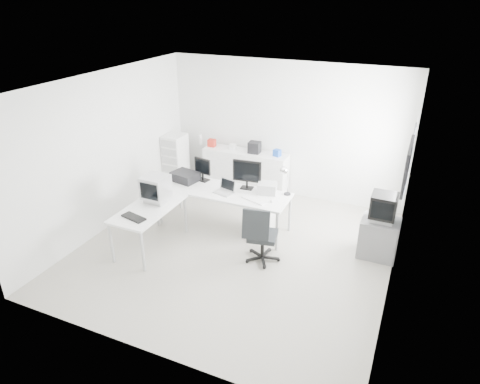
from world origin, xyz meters
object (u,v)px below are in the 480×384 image
at_px(main_desk, 224,209).
at_px(crt_monitor, 156,189).
at_px(lcd_monitor_small, 203,169).
at_px(office_chair, 263,233).
at_px(drawer_pedestal, 260,219).
at_px(crt_tv, 383,208).
at_px(side_desk, 150,227).
at_px(inkjet_printer, 185,177).
at_px(sideboard, 246,171).
at_px(tv_cabinet, 379,238).
at_px(laser_printer, 267,188).
at_px(filing_cabinet, 176,161).
at_px(lcd_monitor_large, 247,175).
at_px(laptop, 224,188).

xyz_separation_m(main_desk, crt_monitor, (-0.85, -0.85, 0.61)).
bearing_deg(lcd_monitor_small, office_chair, -19.38).
bearing_deg(drawer_pedestal, crt_tv, 3.47).
height_order(lcd_monitor_small, crt_monitor, crt_monitor).
distance_m(lcd_monitor_small, crt_tv, 3.28).
relative_size(side_desk, inkjet_printer, 2.95).
bearing_deg(main_desk, crt_tv, 3.63).
distance_m(crt_monitor, sideboard, 2.59).
distance_m(inkjet_printer, tv_cabinet, 3.62).
distance_m(main_desk, sideboard, 1.64).
xyz_separation_m(drawer_pedestal, laser_printer, (0.05, 0.17, 0.54)).
bearing_deg(tv_cabinet, filing_cabinet, 166.60).
distance_m(tv_cabinet, filing_cabinet, 4.63).
bearing_deg(sideboard, crt_monitor, -103.53).
xyz_separation_m(main_desk, lcd_monitor_large, (0.35, 0.25, 0.65)).
bearing_deg(crt_tv, tv_cabinet, 0.00).
relative_size(drawer_pedestal, crt_monitor, 1.29).
bearing_deg(laptop, lcd_monitor_large, 63.88).
bearing_deg(inkjet_printer, side_desk, -78.21).
relative_size(drawer_pedestal, laser_printer, 1.85).
distance_m(main_desk, tv_cabinet, 2.74).
bearing_deg(crt_monitor, lcd_monitor_small, 75.76).
relative_size(lcd_monitor_small, laptop, 1.33).
distance_m(main_desk, crt_monitor, 1.35).
relative_size(main_desk, filing_cabinet, 2.01).
height_order(side_desk, lcd_monitor_small, lcd_monitor_small).
distance_m(main_desk, lcd_monitor_large, 0.78).
bearing_deg(laser_printer, lcd_monitor_small, 165.10).
relative_size(tv_cabinet, crt_tv, 1.32).
height_order(drawer_pedestal, crt_tv, crt_tv).
height_order(side_desk, office_chair, office_chair).
relative_size(crt_tv, sideboard, 0.27).
distance_m(laptop, office_chair, 1.21).
bearing_deg(inkjet_printer, tv_cabinet, 12.96).
xyz_separation_m(side_desk, crt_monitor, (0.00, 0.25, 0.61)).
bearing_deg(crt_monitor, main_desk, 46.01).
distance_m(main_desk, drawer_pedestal, 0.71).
height_order(lcd_monitor_large, crt_monitor, lcd_monitor_large).
xyz_separation_m(laser_printer, tv_cabinet, (1.98, -0.05, -0.51)).
bearing_deg(filing_cabinet, main_desk, -35.12).
bearing_deg(crt_monitor, lcd_monitor_large, 43.52).
bearing_deg(crt_monitor, laser_printer, 34.79).
height_order(side_desk, filing_cabinet, filing_cabinet).
distance_m(side_desk, laptop, 1.43).
xyz_separation_m(office_chair, crt_tv, (1.70, 0.89, 0.38)).
distance_m(inkjet_printer, laptop, 0.92).
bearing_deg(lcd_monitor_small, crt_tv, 10.59).
xyz_separation_m(laser_printer, filing_cabinet, (-2.52, 1.02, -0.25)).
xyz_separation_m(lcd_monitor_large, laser_printer, (0.40, -0.03, -0.18)).
bearing_deg(crt_tv, crt_monitor, -164.05).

